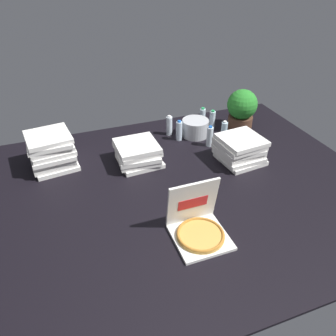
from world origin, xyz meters
TOP-DOWN VIEW (x-y plane):
  - ground_plane at (0.00, 0.00)m, footprint 3.20×2.40m
  - open_pizza_box at (-0.02, -0.50)m, footprint 0.34×0.35m
  - pizza_stack_right_far at (-0.83, 0.67)m, footprint 0.40×0.40m
  - pizza_stack_center_far at (0.69, 0.20)m, footprint 0.39×0.39m
  - pizza_stack_right_near at (-0.15, 0.47)m, footprint 0.38×0.37m
  - ice_bucket at (0.52, 0.75)m, footprint 0.26×0.26m
  - water_bottle_0 at (0.56, 0.52)m, footprint 0.06×0.06m
  - water_bottle_1 at (0.67, 0.91)m, footprint 0.06×0.06m
  - water_bottle_2 at (0.74, 0.56)m, footprint 0.06×0.06m
  - water_bottle_3 at (0.29, 0.86)m, footprint 0.06×0.06m
  - water_bottle_4 at (0.74, 0.82)m, footprint 0.06×0.06m
  - water_bottle_5 at (0.34, 0.72)m, footprint 0.06×0.06m
  - potted_plant at (1.02, 0.74)m, footprint 0.30×0.30m

SIDE VIEW (x-z plane):
  - ground_plane at x=0.00m, z-range -0.02..0.00m
  - open_pizza_box at x=-0.02m, z-range -0.11..0.25m
  - ice_bucket at x=0.52m, z-range 0.00..0.17m
  - pizza_stack_right_near at x=-0.15m, z-range 0.00..0.19m
  - water_bottle_0 at x=0.56m, z-range -0.01..0.20m
  - water_bottle_1 at x=0.67m, z-range -0.01..0.20m
  - water_bottle_2 at x=0.74m, z-range -0.01..0.20m
  - water_bottle_3 at x=0.29m, z-range -0.01..0.20m
  - water_bottle_4 at x=0.74m, z-range -0.01..0.20m
  - water_bottle_5 at x=0.34m, z-range -0.01..0.20m
  - pizza_stack_center_far at x=0.69m, z-range 0.00..0.22m
  - pizza_stack_right_far at x=-0.83m, z-range 0.00..0.30m
  - potted_plant at x=1.02m, z-range 0.01..0.41m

